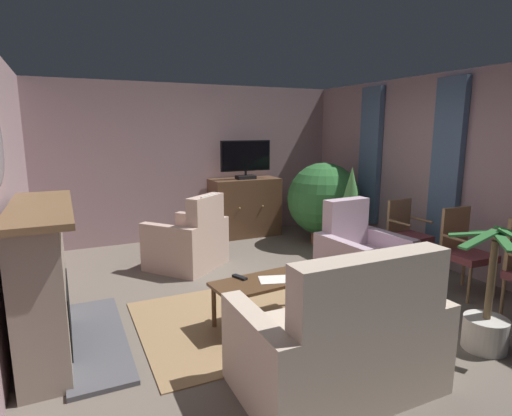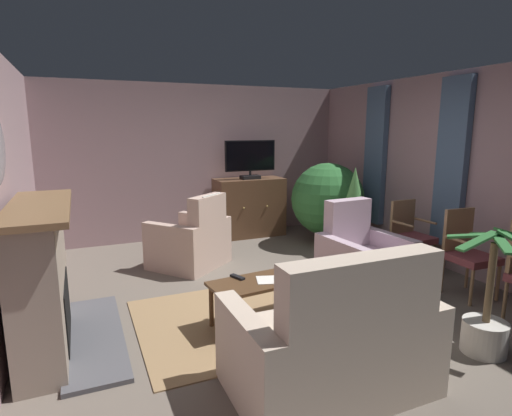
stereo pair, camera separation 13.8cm
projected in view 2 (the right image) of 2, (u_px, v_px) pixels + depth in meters
The scene contains 20 objects.
ground_plane at pixel (277, 300), 4.64m from camera, with size 5.71×6.58×0.04m, color #665B51.
wall_back at pixel (200, 162), 7.13m from camera, with size 5.71×0.10×2.59m, color gray.
wall_right_with_window at pixel (457, 173), 5.40m from camera, with size 0.10×6.58×2.59m, color #A6858B.
curtain_panel_near at pixel (452, 163), 5.33m from camera, with size 0.10×0.44×2.18m, color slate.
curtain_panel_far at pixel (375, 156), 6.68m from camera, with size 0.10×0.44×2.18m, color slate.
rug_central at pixel (260, 315), 4.21m from camera, with size 2.42×1.71×0.01m, color #8E704C.
fireplace at pixel (45, 282), 3.50m from camera, with size 0.83×1.68×1.26m.
tv_cabinet at pixel (249, 208), 7.27m from camera, with size 1.19×0.58×1.01m.
television at pixel (250, 159), 7.05m from camera, with size 0.90×0.20×0.66m.
coffee_table at pixel (265, 285), 3.98m from camera, with size 1.12×0.56×0.45m.
tv_remote at pixel (237, 277), 4.00m from camera, with size 0.17×0.05×0.02m, color black.
folded_newspaper at pixel (272, 280), 3.95m from camera, with size 0.30×0.22×0.01m, color silver.
sofa_floral at pixel (333, 346), 2.93m from camera, with size 1.43×0.90×1.10m.
armchair_by_fireplace at pixel (191, 243), 5.66m from camera, with size 1.22×1.21×1.03m.
armchair_angled_to_table at pixel (362, 261), 4.91m from camera, with size 0.92×0.94×1.02m.
side_chair_mid_row at pixel (467, 251), 4.65m from camera, with size 0.47×0.48×0.97m.
side_chair_beside_plant at pixel (410, 234), 5.45m from camera, with size 0.45×0.46×0.93m.
potted_plant_tall_palm_by_window at pixel (486, 326), 3.48m from camera, with size 0.90×0.63×1.09m.
potted_plant_on_hearth_side at pixel (354, 212), 5.78m from camera, with size 0.57×0.57×1.35m.
potted_plant_small_fern_corner at pixel (327, 200), 6.69m from camera, with size 1.17×1.17×1.33m.
Camera 2 is at (-1.94, -3.91, 1.88)m, focal length 29.02 mm.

